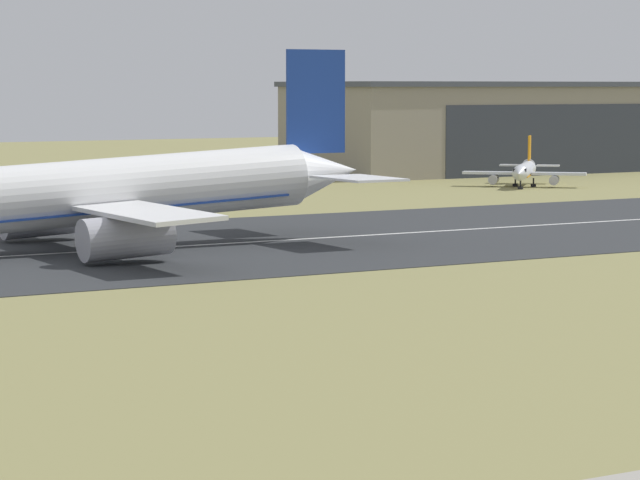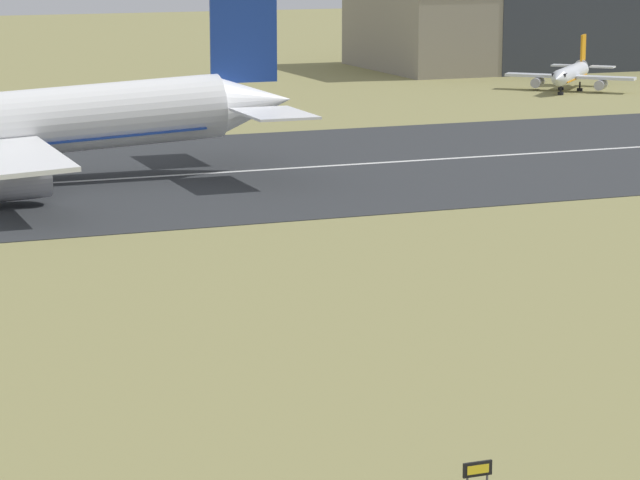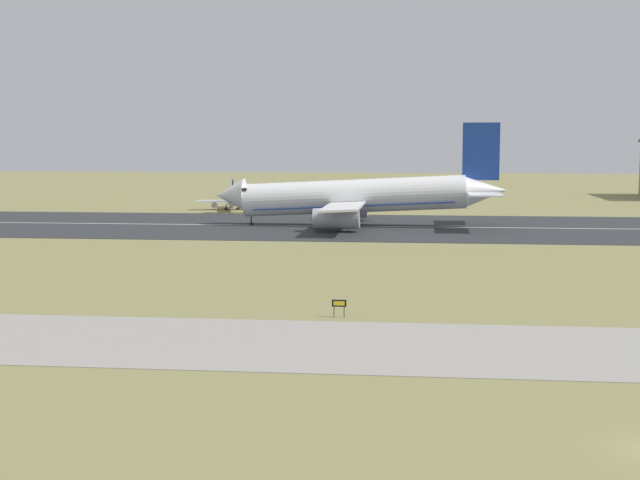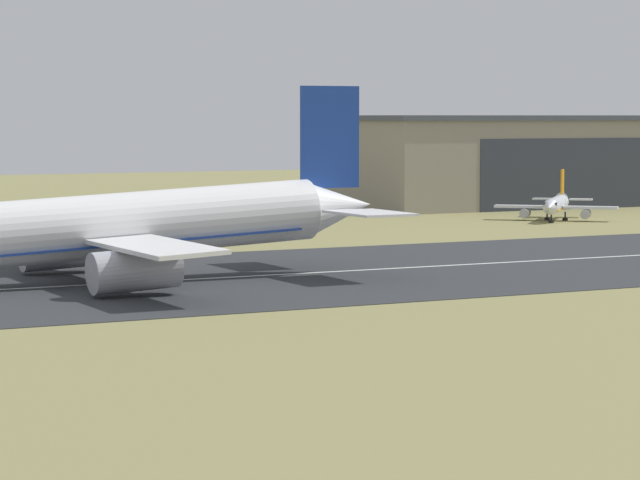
{
  "view_description": "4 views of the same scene",
  "coord_description": "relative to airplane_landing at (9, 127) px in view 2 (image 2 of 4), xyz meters",
  "views": [
    {
      "loc": [
        -77.95,
        -14.33,
        15.61
      ],
      "look_at": [
        -27.84,
        71.83,
        5.44
      ],
      "focal_mm": 85.0,
      "sensor_mm": 36.0,
      "label": 1
    },
    {
      "loc": [
        -47.55,
        -20.5,
        23.7
      ],
      "look_at": [
        -16.87,
        57.88,
        6.2
      ],
      "focal_mm": 85.0,
      "sensor_mm": 36.0,
      "label": 2
    },
    {
      "loc": [
        -12.57,
        -46.36,
        16.11
      ],
      "look_at": [
        -24.2,
        61.47,
        3.9
      ],
      "focal_mm": 50.0,
      "sensor_mm": 36.0,
      "label": 3
    },
    {
      "loc": [
        -74.03,
        -18.7,
        16.11
      ],
      "look_at": [
        -28.4,
        68.58,
        8.07
      ],
      "focal_mm": 85.0,
      "sensor_mm": 36.0,
      "label": 4
    }
  ],
  "objects": [
    {
      "name": "ground_plane",
      "position": [
        23.68,
        -59.88,
        -5.47
      ],
      "size": [
        667.39,
        667.39,
        0.0
      ],
      "primitive_type": "plane",
      "color": "olive"
    },
    {
      "name": "runway_strip",
      "position": [
        23.68,
        -0.32,
        -5.44
      ],
      "size": [
        427.39,
        51.6,
        0.06
      ],
      "primitive_type": "cube",
      "color": "#2B2D30",
      "rests_on": "ground_plane"
    },
    {
      "name": "runway_centreline",
      "position": [
        23.68,
        -0.32,
        -5.4
      ],
      "size": [
        384.65,
        0.7,
        0.01
      ],
      "primitive_type": "cube",
      "color": "silver",
      "rests_on": "runway_strip"
    },
    {
      "name": "hangar_building",
      "position": [
        113.82,
        90.99,
        2.72
      ],
      "size": [
        74.94,
        32.62,
        16.34
      ],
      "color": "gray",
      "rests_on": "ground_plane"
    },
    {
      "name": "airplane_landing",
      "position": [
        0.0,
        0.0,
        0.0
      ],
      "size": [
        54.74,
        44.84,
        19.26
      ],
      "color": "white",
      "rests_on": "ground_plane"
    },
    {
      "name": "airplane_parked_west",
      "position": [
        91.22,
        53.17,
        -3.05
      ],
      "size": [
        18.09,
        18.03,
        7.66
      ],
      "color": "silver",
      "rests_on": "ground_plane"
    },
    {
      "name": "runway_sign",
      "position": [
        4.28,
        -86.21,
        -4.27
      ],
      "size": [
        1.33,
        0.13,
        1.64
      ],
      "color": "#4C4C51",
      "rests_on": "ground_plane"
    }
  ]
}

